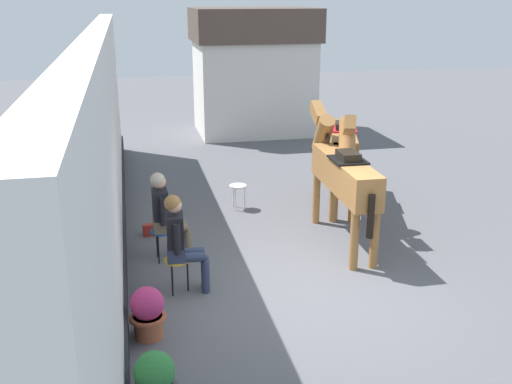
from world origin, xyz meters
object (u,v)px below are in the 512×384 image
(seated_visitor_near, at_px, (181,239))
(satchel_bag, at_px, (151,230))
(flower_planter_far, at_px, (148,312))
(flower_planter_near, at_px, (155,381))
(saddled_horse_far, at_px, (343,146))
(saddled_horse_near, at_px, (342,173))
(seated_visitor_far, at_px, (165,212))
(spare_stool_white, at_px, (238,188))

(seated_visitor_near, distance_m, satchel_bag, 2.24)
(flower_planter_far, distance_m, satchel_bag, 3.20)
(flower_planter_near, relative_size, satchel_bag, 2.29)
(flower_planter_far, bearing_deg, satchel_bag, 86.66)
(saddled_horse_far, bearing_deg, flower_planter_far, -133.86)
(seated_visitor_near, height_order, saddled_horse_near, saddled_horse_near)
(seated_visitor_near, xyz_separation_m, flower_planter_far, (-0.50, -1.07, -0.44))
(seated_visitor_far, distance_m, flower_planter_near, 3.56)
(saddled_horse_near, xyz_separation_m, saddled_horse_far, (0.61, 1.65, 0.00))
(flower_planter_near, distance_m, spare_stool_white, 5.85)
(seated_visitor_near, distance_m, seated_visitor_far, 1.09)
(seated_visitor_near, bearing_deg, flower_planter_near, -101.44)
(satchel_bag, bearing_deg, saddled_horse_far, -172.15)
(flower_planter_near, height_order, satchel_bag, flower_planter_near)
(spare_stool_white, bearing_deg, seated_visitor_near, -113.45)
(seated_visitor_near, relative_size, saddled_horse_near, 0.46)
(seated_visitor_near, height_order, spare_stool_white, seated_visitor_near)
(seated_visitor_far, bearing_deg, flower_planter_far, -99.84)
(saddled_horse_far, height_order, flower_planter_far, saddled_horse_far)
(seated_visitor_near, xyz_separation_m, seated_visitor_far, (-0.13, 1.09, 0.00))
(seated_visitor_near, height_order, saddled_horse_far, saddled_horse_far)
(seated_visitor_far, distance_m, saddled_horse_near, 2.86)
(seated_visitor_far, relative_size, spare_stool_white, 3.02)
(seated_visitor_near, xyz_separation_m, spare_stool_white, (1.35, 3.12, -0.38))
(seated_visitor_near, distance_m, spare_stool_white, 3.42)
(seated_visitor_near, bearing_deg, spare_stool_white, 66.55)
(spare_stool_white, xyz_separation_m, satchel_bag, (-1.67, -1.01, -0.30))
(seated_visitor_near, height_order, flower_planter_near, seated_visitor_near)
(flower_planter_near, bearing_deg, spare_stool_white, 71.61)
(seated_visitor_near, height_order, seated_visitor_far, same)
(saddled_horse_far, bearing_deg, satchel_bag, -167.75)
(spare_stool_white, height_order, satchel_bag, spare_stool_white)
(saddled_horse_near, xyz_separation_m, satchel_bag, (-3.02, 0.87, -1.06))
(seated_visitor_near, height_order, flower_planter_far, seated_visitor_near)
(seated_visitor_far, bearing_deg, satchel_bag, 100.34)
(flower_planter_near, bearing_deg, satchel_bag, 87.80)
(seated_visitor_far, distance_m, satchel_bag, 1.25)
(spare_stool_white, bearing_deg, satchel_bag, -148.96)
(saddled_horse_near, distance_m, saddled_horse_far, 1.77)
(spare_stool_white, bearing_deg, saddled_horse_near, -54.18)
(flower_planter_near, xyz_separation_m, spare_stool_white, (1.85, 5.55, 0.07))
(satchel_bag, bearing_deg, seated_visitor_far, 95.93)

